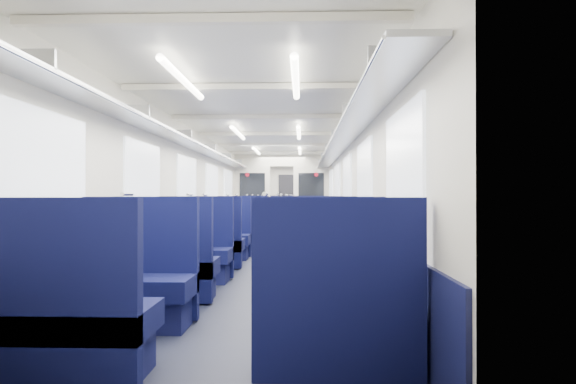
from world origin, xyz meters
The scene contains 41 objects.
floor centered at (0.00, 0.00, 0.00)m, with size 2.80×18.00×0.01m, color black.
ceiling centered at (0.00, 0.00, 2.35)m, with size 2.80×18.00×0.01m, color white.
wall_left centered at (-1.40, 0.00, 1.18)m, with size 0.02×18.00×2.35m, color silver.
dado_left centered at (-1.39, 0.00, 0.35)m, with size 0.03×17.90×0.70m, color #111439.
wall_right centered at (1.40, 0.00, 1.18)m, with size 0.02×18.00×2.35m, color silver.
dado_right centered at (1.39, 0.00, 0.35)m, with size 0.03×17.90×0.70m, color #111439.
wall_far centered at (0.00, 9.00, 1.18)m, with size 2.80×0.02×2.35m, color silver.
luggage_rack_left centered at (-1.21, 0.00, 1.97)m, with size 0.36×17.40×0.18m.
luggage_rack_right centered at (1.21, 0.00, 1.97)m, with size 0.36×17.40×0.18m.
windows centered at (0.00, -0.46, 1.42)m, with size 2.78×15.60×0.75m.
ceiling_fittings centered at (0.00, -0.26, 2.29)m, with size 2.70×16.06×0.11m.
end_door centered at (0.00, 8.94, 1.00)m, with size 0.75×0.06×2.00m, color black.
bulkhead centered at (0.00, 3.16, 1.23)m, with size 2.80×0.10×2.35m.
seat_0 centered at (-0.83, -8.31, 0.35)m, with size 1.03×0.57×1.15m.
seat_1 centered at (0.83, -8.16, 0.35)m, with size 1.03×0.57×1.15m.
seat_2 centered at (-0.83, -7.06, 0.35)m, with size 1.03×0.57×1.15m.
seat_3 centered at (0.83, -7.05, 0.35)m, with size 1.03×0.57×1.15m.
seat_4 centered at (-0.83, -6.09, 0.35)m, with size 1.03×0.57×1.15m.
seat_5 centered at (0.83, -5.98, 0.35)m, with size 1.03×0.57×1.15m.
seat_6 centered at (-0.83, -4.87, 0.35)m, with size 1.03×0.57×1.15m.
seat_7 centered at (0.83, -4.81, 0.35)m, with size 1.03×0.57×1.15m.
seat_8 centered at (-0.83, -3.72, 0.35)m, with size 1.03×0.57×1.15m.
seat_9 centered at (0.83, -3.79, 0.35)m, with size 1.03×0.57×1.15m.
seat_10 centered at (-0.83, -2.63, 0.35)m, with size 1.03×0.57×1.15m.
seat_11 centered at (0.83, -2.60, 0.35)m, with size 1.03×0.57×1.15m.
seat_12 centered at (-0.83, -1.35, 0.35)m, with size 1.03×0.57×1.15m.
seat_13 centered at (0.83, -1.30, 0.35)m, with size 1.03×0.57×1.15m.
seat_14 centered at (-0.83, -0.34, 0.35)m, with size 1.03×0.57×1.15m.
seat_15 centered at (0.83, -0.24, 0.35)m, with size 1.03×0.57×1.15m.
seat_16 centered at (-0.83, 0.81, 0.35)m, with size 1.03×0.57×1.15m.
seat_17 centered at (0.83, 1.04, 0.35)m, with size 1.03×0.57×1.15m.
seat_18 centered at (-0.83, 1.99, 0.35)m, with size 1.03×0.57×1.15m.
seat_19 centered at (0.83, 2.05, 0.35)m, with size 1.03×0.57×1.15m.
seat_20 centered at (-0.83, 4.12, 0.35)m, with size 1.03×0.57×1.15m.
seat_21 centered at (0.83, 4.11, 0.35)m, with size 1.03×0.57×1.15m.
seat_22 centered at (-0.83, 5.19, 0.35)m, with size 1.03×0.57×1.15m.
seat_23 centered at (0.83, 5.36, 0.35)m, with size 1.03×0.57×1.15m.
seat_24 centered at (-0.83, 6.38, 0.35)m, with size 1.03×0.57×1.15m.
seat_25 centered at (0.83, 6.41, 0.35)m, with size 1.03×0.57×1.15m.
seat_26 centered at (-0.83, 7.49, 0.35)m, with size 1.03×0.57×1.15m.
seat_27 centered at (0.83, 7.66, 0.35)m, with size 1.03×0.57×1.15m.
Camera 1 is at (0.62, -11.20, 1.13)m, focal length 30.13 mm.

